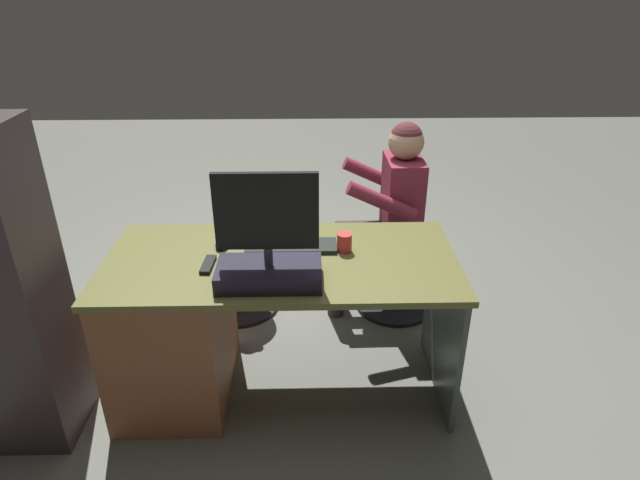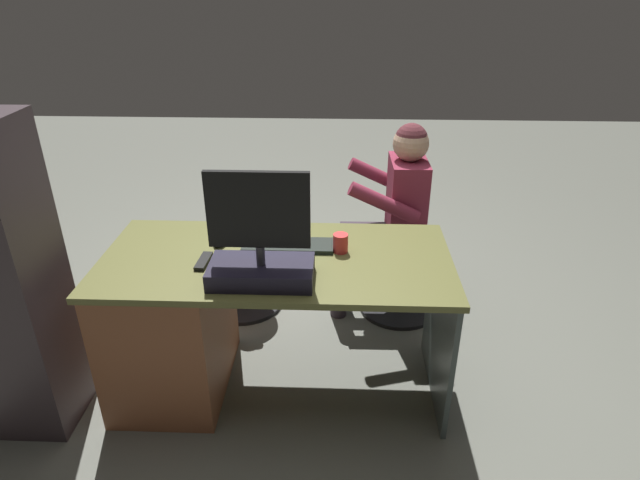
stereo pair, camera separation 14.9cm
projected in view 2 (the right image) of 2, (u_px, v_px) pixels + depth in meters
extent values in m
plane|color=#606258|center=(289.00, 336.00, 3.10)|extent=(10.00, 10.00, 0.00)
cube|color=brown|center=(276.00, 260.00, 2.41)|extent=(1.58, 0.74, 0.03)
cube|color=brown|center=(171.00, 325.00, 2.60)|extent=(0.50, 0.68, 0.71)
cube|color=#414C4A|center=(439.00, 331.00, 2.55)|extent=(0.02, 0.67, 0.71)
cube|color=black|center=(262.00, 272.00, 2.21)|extent=(0.43, 0.23, 0.08)
cylinder|color=#333338|center=(261.00, 255.00, 2.18)|extent=(0.04, 0.04, 0.08)
cube|color=black|center=(258.00, 210.00, 2.09)|extent=(0.41, 0.02, 0.32)
cube|color=#19598C|center=(258.00, 209.00, 2.10)|extent=(0.38, 0.00, 0.29)
cube|color=black|center=(288.00, 245.00, 2.49)|extent=(0.42, 0.14, 0.02)
ellipsoid|color=black|center=(220.00, 241.00, 2.51)|extent=(0.06, 0.10, 0.04)
cylinder|color=red|center=(341.00, 243.00, 2.43)|extent=(0.07, 0.07, 0.09)
cube|color=black|center=(204.00, 261.00, 2.36)|extent=(0.05, 0.15, 0.02)
cylinder|color=black|center=(244.00, 302.00, 3.39)|extent=(0.49, 0.49, 0.03)
cylinder|color=gray|center=(242.00, 274.00, 3.30)|extent=(0.04, 0.04, 0.38)
cylinder|color=brown|center=(240.00, 242.00, 3.20)|extent=(0.36, 0.36, 0.06)
ellipsoid|color=#976C47|center=(238.00, 223.00, 3.14)|extent=(0.18, 0.15, 0.19)
sphere|color=#976C47|center=(237.00, 199.00, 3.08)|extent=(0.14, 0.14, 0.14)
sphere|color=beige|center=(239.00, 197.00, 3.13)|extent=(0.05, 0.05, 0.05)
sphere|color=#976C47|center=(245.00, 191.00, 3.05)|extent=(0.06, 0.06, 0.06)
sphere|color=#976C47|center=(227.00, 191.00, 3.05)|extent=(0.06, 0.06, 0.06)
cylinder|color=#976C47|center=(254.00, 215.00, 3.15)|extent=(0.05, 0.14, 0.09)
cylinder|color=#976C47|center=(224.00, 215.00, 3.16)|extent=(0.05, 0.14, 0.09)
cylinder|color=#976C47|center=(250.00, 226.00, 3.26)|extent=(0.06, 0.11, 0.06)
cylinder|color=#976C47|center=(234.00, 225.00, 3.26)|extent=(0.06, 0.11, 0.06)
cylinder|color=black|center=(398.00, 306.00, 3.35)|extent=(0.48, 0.48, 0.03)
cylinder|color=gray|center=(400.00, 278.00, 3.25)|extent=(0.04, 0.04, 0.38)
cylinder|color=#29566C|center=(403.00, 246.00, 3.15)|extent=(0.36, 0.36, 0.06)
cube|color=maroon|center=(406.00, 202.00, 3.03)|extent=(0.20, 0.32, 0.50)
sphere|color=tan|center=(411.00, 143.00, 2.87)|extent=(0.19, 0.19, 0.19)
sphere|color=#56262C|center=(411.00, 140.00, 2.86)|extent=(0.18, 0.18, 0.18)
cylinder|color=maroon|center=(384.00, 203.00, 2.82)|extent=(0.39, 0.08, 0.24)
cylinder|color=maroon|center=(381.00, 177.00, 3.18)|extent=(0.39, 0.08, 0.24)
cylinder|color=#372D36|center=(372.00, 244.00, 3.06)|extent=(0.37, 0.12, 0.11)
cylinder|color=#372D36|center=(339.00, 281.00, 3.19)|extent=(0.10, 0.10, 0.47)
cylinder|color=#372D36|center=(371.00, 231.00, 3.22)|extent=(0.37, 0.12, 0.11)
cylinder|color=#372D36|center=(339.00, 267.00, 3.34)|extent=(0.10, 0.10, 0.47)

